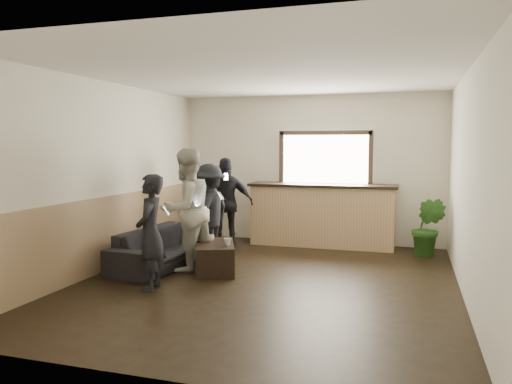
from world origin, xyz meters
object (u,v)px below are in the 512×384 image
(bar_counter, at_px, (322,211))
(person_b, at_px, (186,210))
(person_d, at_px, (226,203))
(person_c, at_px, (209,211))
(potted_plant, at_px, (428,227))
(cup_b, at_px, (228,242))
(cup_a, at_px, (210,238))
(sofa, at_px, (164,247))
(coffee_table, at_px, (216,257))
(person_a, at_px, (150,233))

(bar_counter, relative_size, person_b, 1.49)
(person_d, bearing_deg, person_c, 69.97)
(potted_plant, bearing_deg, cup_b, -143.37)
(cup_b, bearing_deg, person_b, 174.92)
(cup_a, bearing_deg, person_d, 101.59)
(sofa, distance_m, potted_plant, 4.35)
(coffee_table, bearing_deg, person_a, -111.68)
(sofa, bearing_deg, person_a, -154.24)
(sofa, relative_size, person_a, 1.33)
(coffee_table, relative_size, person_b, 0.53)
(bar_counter, bearing_deg, person_b, -123.64)
(potted_plant, xyz_separation_m, person_a, (-3.46, -3.09, 0.25))
(cup_a, distance_m, person_d, 1.61)
(cup_b, relative_size, person_b, 0.06)
(cup_a, xyz_separation_m, person_d, (-0.32, 1.54, 0.34))
(sofa, height_order, cup_a, sofa)
(coffee_table, bearing_deg, person_b, -174.98)
(cup_a, xyz_separation_m, potted_plant, (3.15, 1.87, 0.02))
(cup_a, bearing_deg, person_c, 113.49)
(cup_a, relative_size, potted_plant, 0.13)
(cup_b, distance_m, person_d, 1.89)
(person_b, bearing_deg, person_c, -155.44)
(bar_counter, distance_m, person_b, 2.92)
(cup_a, height_order, person_a, person_a)
(sofa, height_order, potted_plant, potted_plant)
(bar_counter, height_order, cup_b, bar_counter)
(sofa, bearing_deg, coffee_table, -90.22)
(potted_plant, bearing_deg, person_c, -161.64)
(sofa, height_order, coffee_table, sofa)
(cup_b, xyz_separation_m, potted_plant, (2.79, 2.08, 0.02))
(person_d, bearing_deg, bar_counter, -175.20)
(potted_plant, relative_size, person_b, 0.55)
(bar_counter, height_order, person_d, bar_counter)
(person_b, bearing_deg, potted_plant, 144.75)
(sofa, xyz_separation_m, person_b, (0.45, -0.12, 0.62))
(bar_counter, bearing_deg, cup_a, -119.60)
(bar_counter, bearing_deg, person_a, -114.73)
(bar_counter, height_order, person_c, bar_counter)
(potted_plant, relative_size, person_d, 0.61)
(cup_a, xyz_separation_m, person_c, (-0.32, 0.73, 0.30))
(sofa, relative_size, potted_plant, 2.00)
(bar_counter, relative_size, sofa, 1.35)
(cup_b, relative_size, person_c, 0.07)
(person_b, bearing_deg, person_d, -155.44)
(potted_plant, bearing_deg, person_d, -174.43)
(person_d, bearing_deg, coffee_table, 85.13)
(coffee_table, relative_size, person_d, 0.58)
(sofa, xyz_separation_m, person_a, (0.45, -1.20, 0.46))
(bar_counter, distance_m, cup_b, 2.66)
(cup_a, height_order, person_d, person_d)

